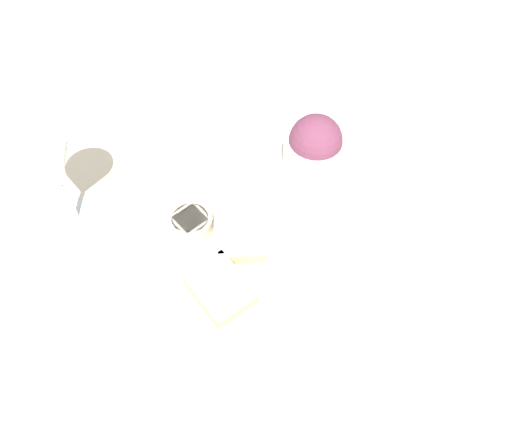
{
  "coord_description": "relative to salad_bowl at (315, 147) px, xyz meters",
  "views": [
    {
      "loc": [
        -0.39,
        0.13,
        0.6
      ],
      "look_at": [
        0.0,
        0.0,
        0.03
      ],
      "focal_mm": 35.0,
      "sensor_mm": 36.0,
      "label": 1
    }
  ],
  "objects": [
    {
      "name": "fork",
      "position": [
        -0.16,
        0.39,
        -0.05
      ],
      "size": [
        0.12,
        0.13,
        0.01
      ],
      "color": "silver",
      "rests_on": "ground_plane"
    },
    {
      "name": "cheese_toast_far",
      "position": [
        -0.1,
        0.15,
        -0.03
      ],
      "size": [
        0.1,
        0.09,
        0.03
      ],
      "color": "#D1B27F",
      "rests_on": "dinner_plate"
    },
    {
      "name": "dinner_plate",
      "position": [
        -0.08,
        0.12,
        -0.05
      ],
      "size": [
        0.35,
        0.35,
        0.01
      ],
      "color": "silver",
      "rests_on": "ground_plane"
    },
    {
      "name": "wine_glass",
      "position": [
        0.03,
        0.37,
        0.06
      ],
      "size": [
        0.08,
        0.08,
        0.17
      ],
      "color": "silver",
      "rests_on": "ground_plane"
    },
    {
      "name": "ground_plane",
      "position": [
        -0.08,
        0.12,
        -0.06
      ],
      "size": [
        4.0,
        4.0,
        0.0
      ],
      "primitive_type": "plane",
      "color": "beige"
    },
    {
      "name": "sauce_ramekin",
      "position": [
        -0.05,
        0.21,
        -0.03
      ],
      "size": [
        0.06,
        0.06,
        0.03
      ],
      "color": "beige",
      "rests_on": "dinner_plate"
    },
    {
      "name": "cheese_toast_near",
      "position": [
        -0.17,
        0.2,
        -0.03
      ],
      "size": [
        0.1,
        0.09,
        0.03
      ],
      "color": "#D1B27F",
      "rests_on": "dinner_plate"
    },
    {
      "name": "salad_bowl",
      "position": [
        0.0,
        0.0,
        0.0
      ],
      "size": [
        0.09,
        0.09,
        0.1
      ],
      "color": "silver",
      "rests_on": "dinner_plate"
    }
  ]
}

